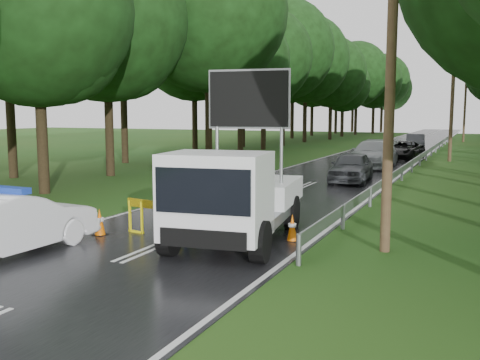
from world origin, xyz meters
The scene contains 19 objects.
ground centered at (0.00, 0.00, 0.00)m, with size 160.00×160.00×0.00m, color #1A4E16.
road centered at (0.00, 30.00, 0.01)m, with size 7.00×140.00×0.02m, color black.
guardrail centered at (3.70, 29.67, 0.55)m, with size 0.12×60.06×0.70m.
utility_pole_near centered at (5.20, 2.00, 5.06)m, with size 1.40×0.24×10.00m.
utility_pole_mid centered at (5.20, 28.00, 5.06)m, with size 1.40×0.24×10.00m.
utility_pole_far centered at (5.20, 54.00, 5.06)m, with size 1.40×0.24×10.00m.
police_sedan centered at (-2.70, -1.88, 0.72)m, with size 1.73×4.44×1.58m.
work_truck centered at (1.57, 1.22, 1.19)m, with size 3.18×5.80×4.41m.
barrier centered at (-0.46, 1.00, 0.73)m, with size 2.32×0.40×0.97m.
officer centered at (0.63, 4.65, 0.95)m, with size 0.70×0.46×1.91m, color #FFF20D.
civilian centered at (0.51, 0.50, 0.92)m, with size 0.89×0.70×1.84m, color #18329F.
queue_car_first centered at (1.57, 14.43, 0.72)m, with size 1.71×4.24×1.45m, color #45474D.
queue_car_second centered at (1.19, 21.77, 0.81)m, with size 2.28×5.60×1.62m, color #A5A8AD.
queue_car_third centered at (2.16, 27.78, 0.66)m, with size 2.19×4.74×1.32m, color black.
queue_car_fourth centered at (1.87, 37.69, 0.72)m, with size 1.52×4.35×1.43m, color #3A3B40.
cone_center centered at (-1.00, 2.00, 0.39)m, with size 0.38×0.38×0.80m.
cone_far centered at (0.77, 2.50, 0.39)m, with size 0.38×0.38×0.80m.
cone_left_mid centered at (-2.08, 0.50, 0.36)m, with size 0.35×0.35×0.74m.
cone_right centered at (2.86, 2.03, 0.35)m, with size 0.34×0.34×0.72m.
Camera 1 is at (7.21, -10.79, 3.31)m, focal length 40.00 mm.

